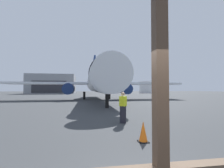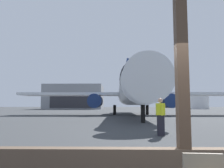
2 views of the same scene
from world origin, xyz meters
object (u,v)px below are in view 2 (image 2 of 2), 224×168
at_px(ground_crew_worker, 161,116).
at_px(distant_hangar, 75,97).
at_px(airplane, 132,91).
at_px(fuel_storage_tank, 200,101).
at_px(traffic_cone, 181,139).

xyz_separation_m(ground_crew_worker, distant_hangar, (-16.69, 66.99, 3.21)).
bearing_deg(airplane, distant_hangar, 109.24).
xyz_separation_m(airplane, distant_hangar, (-16.74, 47.97, 0.88)).
bearing_deg(fuel_storage_tank, traffic_cone, -110.89).
distance_m(traffic_cone, fuel_storage_tank, 78.40).
height_order(airplane, fuel_storage_tank, airplane).
distance_m(airplane, fuel_storage_tank, 58.05).
height_order(airplane, distant_hangar, airplane).
bearing_deg(ground_crew_worker, distant_hangar, 103.99).
bearing_deg(traffic_cone, distant_hangar, 103.35).
height_order(ground_crew_worker, fuel_storage_tank, fuel_storage_tank).
distance_m(distant_hangar, fuel_storage_tank, 44.73).
bearing_deg(ground_crew_worker, traffic_cone, -90.18).
bearing_deg(distant_hangar, airplane, -70.76).
bearing_deg(fuel_storage_tank, airplane, -118.71).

